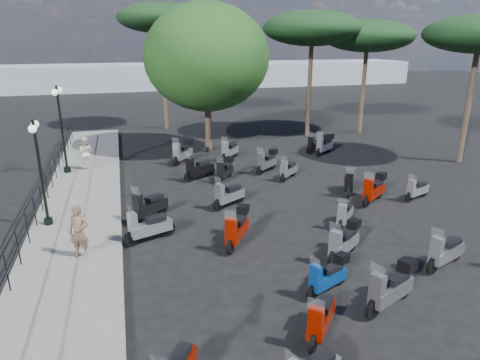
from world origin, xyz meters
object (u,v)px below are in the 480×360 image
object	(u,v)px
lamp_post_2	(61,124)
scooter_17	(267,162)
scooter_10	(199,169)
scooter_8	(344,242)
scooter_29	(325,145)
scooter_23	(318,145)
scooter_19	(445,252)
scooter_9	(229,195)
scooter_22	(288,170)
woman	(79,232)
pedestrian_far	(85,153)
scooter_5	(183,152)
scooter_21	(374,190)
pine_1	(368,36)
scooter_16	(225,170)
broadleaf_tree	(207,58)
scooter_28	(348,183)
scooter_4	(149,207)
scooter_7	(321,319)
scooter_13	(391,288)
pine_3	(480,34)
scooter_27	(417,190)
scooter_2	(237,229)
scooter_3	(148,227)
lamp_post_1	(40,166)
scooter_15	(345,214)
pine_0	(312,29)
pine_2	(160,18)
scooter_14	(328,276)
scooter_11	(229,151)

from	to	relation	value
lamp_post_2	scooter_17	size ratio (longest dim) A/B	2.90
scooter_10	scooter_17	bearing A→B (deg)	-115.00
scooter_8	scooter_29	xyz separation A→B (m)	(4.82, 11.08, 0.01)
scooter_8	scooter_23	world-z (taller)	scooter_8
scooter_19	scooter_9	bearing A→B (deg)	17.34
scooter_19	scooter_22	xyz separation A→B (m)	(-1.32, 8.75, -0.05)
woman	scooter_22	bearing A→B (deg)	54.06
scooter_9	scooter_17	xyz separation A→B (m)	(2.92, 3.93, 0.04)
pedestrian_far	scooter_19	xyz separation A→B (m)	(10.47, -12.59, -0.46)
scooter_5	scooter_21	bearing A→B (deg)	167.82
pine_1	scooter_19	bearing A→B (deg)	-113.12
scooter_16	broadleaf_tree	bearing A→B (deg)	-58.20
woman	scooter_29	bearing A→B (deg)	58.15
scooter_16	scooter_29	bearing A→B (deg)	-119.87
pine_1	scooter_28	bearing A→B (deg)	-122.52
pedestrian_far	scooter_4	bearing A→B (deg)	115.84
scooter_17	scooter_19	size ratio (longest dim) A/B	0.84
scooter_7	scooter_28	size ratio (longest dim) A/B	0.87
scooter_28	scooter_9	bearing A→B (deg)	29.05
lamp_post_2	scooter_16	world-z (taller)	lamp_post_2
scooter_13	scooter_19	xyz separation A→B (m)	(2.64, 1.27, -0.06)
scooter_21	pine_3	bearing A→B (deg)	-98.17
scooter_27	broadleaf_tree	size ratio (longest dim) A/B	0.17
scooter_29	scooter_2	bearing A→B (deg)	104.21
woman	scooter_22	world-z (taller)	woman
scooter_5	scooter_9	xyz separation A→B (m)	(0.82, -6.64, -0.09)
scooter_7	scooter_27	size ratio (longest dim) A/B	0.94
scooter_3	scooter_19	size ratio (longest dim) A/B	1.02
lamp_post_1	scooter_15	bearing A→B (deg)	-18.62
scooter_8	scooter_13	distance (m)	2.56
pine_0	scooter_13	bearing A→B (deg)	-108.10
lamp_post_1	scooter_16	world-z (taller)	lamp_post_1
scooter_4	scooter_8	bearing A→B (deg)	-171.16
lamp_post_2	scooter_4	bearing A→B (deg)	-57.28
pine_1	scooter_27	bearing A→B (deg)	-110.35
scooter_2	scooter_19	distance (m)	6.14
broadleaf_tree	pine_2	world-z (taller)	pine_2
scooter_15	scooter_23	distance (m)	10.01
scooter_5	scooter_22	world-z (taller)	scooter_5
pine_2	scooter_2	bearing A→B (deg)	-89.52
scooter_19	scooter_21	xyz separation A→B (m)	(0.89, 5.09, 0.06)
scooter_8	pine_3	world-z (taller)	pine_3
scooter_14	pine_2	world-z (taller)	pine_2
scooter_11	pine_2	size ratio (longest dim) A/B	0.16
scooter_2	scooter_13	bearing A→B (deg)	155.22
lamp_post_1	pine_2	xyz separation A→B (m)	(5.84, 16.06, 5.28)
pedestrian_far	scooter_28	xyz separation A→B (m)	(10.89, -6.32, -0.48)
scooter_8	pine_1	size ratio (longest dim) A/B	0.20
scooter_9	scooter_21	xyz separation A→B (m)	(5.71, -1.10, 0.07)
pedestrian_far	scooter_11	bearing A→B (deg)	-173.16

